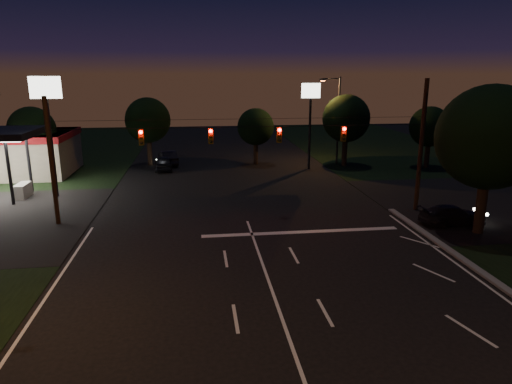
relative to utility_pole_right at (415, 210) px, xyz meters
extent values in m
plane|color=black|center=(-12.00, -15.00, 0.00)|extent=(140.00, 140.00, 0.00)
cube|color=black|center=(8.00, 1.00, 0.00)|extent=(20.00, 16.00, 0.02)
cube|color=silver|center=(-9.00, -3.50, 0.01)|extent=(12.00, 0.50, 0.01)
cylinder|color=black|center=(0.00, 0.00, 0.00)|extent=(0.30, 0.30, 9.00)
cylinder|color=black|center=(-24.00, 0.00, 0.00)|extent=(0.28, 0.28, 8.00)
cylinder|color=black|center=(-12.00, 0.00, 6.00)|extent=(24.00, 0.03, 0.03)
cylinder|color=black|center=(-12.00, 0.00, 6.50)|extent=(24.00, 0.02, 0.02)
cube|color=#3F3307|center=(-18.50, 0.00, 5.45)|extent=(0.32, 0.26, 1.00)
sphere|color=#FF0705|center=(-18.50, -0.16, 5.78)|extent=(0.22, 0.22, 0.22)
sphere|color=black|center=(-18.50, -0.16, 5.45)|extent=(0.20, 0.20, 0.20)
sphere|color=black|center=(-18.50, -0.16, 5.12)|extent=(0.20, 0.20, 0.20)
cube|color=#3F3307|center=(-14.20, 0.00, 5.45)|extent=(0.32, 0.26, 1.00)
sphere|color=#FF0705|center=(-14.20, -0.16, 5.78)|extent=(0.22, 0.22, 0.22)
sphere|color=black|center=(-14.20, -0.16, 5.45)|extent=(0.20, 0.20, 0.20)
sphere|color=black|center=(-14.20, -0.16, 5.12)|extent=(0.20, 0.20, 0.20)
cube|color=#3F3307|center=(-9.80, 0.00, 5.45)|extent=(0.32, 0.26, 1.00)
sphere|color=#FF0705|center=(-9.80, -0.16, 5.78)|extent=(0.22, 0.22, 0.22)
sphere|color=black|center=(-9.80, -0.16, 5.45)|extent=(0.20, 0.20, 0.20)
sphere|color=black|center=(-9.80, -0.16, 5.12)|extent=(0.20, 0.20, 0.20)
cube|color=#3F3307|center=(-5.50, 0.00, 5.45)|extent=(0.32, 0.26, 1.00)
sphere|color=#FF0705|center=(-5.50, -0.16, 5.78)|extent=(0.22, 0.22, 0.22)
sphere|color=black|center=(-5.50, -0.16, 5.45)|extent=(0.20, 0.20, 0.20)
sphere|color=black|center=(-5.50, -0.16, 5.12)|extent=(0.20, 0.20, 0.20)
cube|color=gray|center=(-28.50, 7.00, 0.55)|extent=(0.80, 2.00, 1.10)
cylinder|color=black|center=(-28.50, 5.00, 2.40)|extent=(0.24, 0.24, 4.80)
cylinder|color=black|center=(-28.50, 9.00, 2.40)|extent=(0.24, 0.24, 4.80)
cylinder|color=black|center=(-26.00, 7.00, 3.75)|extent=(0.24, 0.24, 7.50)
cube|color=white|center=(-26.00, 7.00, 8.30)|extent=(2.20, 0.30, 1.60)
cylinder|color=black|center=(-4.00, 15.00, 3.50)|extent=(0.24, 0.24, 7.00)
cube|color=white|center=(-4.00, 15.00, 7.70)|extent=(1.80, 0.30, 1.40)
cylinder|color=black|center=(-0.50, 17.00, 4.50)|extent=(0.20, 0.20, 9.00)
cylinder|color=black|center=(-1.40, 17.00, 8.80)|extent=(1.80, 0.12, 0.12)
cube|color=black|center=(-2.30, 17.00, 8.70)|extent=(0.60, 0.35, 0.22)
cube|color=#FF5E1E|center=(-2.30, 17.00, 8.58)|extent=(0.45, 0.25, 0.04)
cylinder|color=black|center=(1.50, -5.00, 2.00)|extent=(0.60, 0.60, 4.00)
sphere|color=black|center=(1.50, -5.00, 5.76)|extent=(6.00, 6.00, 6.00)
sphere|color=black|center=(2.10, -4.55, 5.58)|extent=(4.50, 4.50, 4.50)
sphere|color=black|center=(0.90, -4.70, 5.62)|extent=(4.20, 4.20, 4.20)
cylinder|color=black|center=(-30.00, 15.00, 1.50)|extent=(0.49, 0.49, 3.00)
sphere|color=black|center=(-30.00, 15.00, 4.32)|extent=(4.20, 4.20, 4.20)
sphere|color=black|center=(-29.58, 15.32, 4.19)|extent=(3.15, 3.15, 3.15)
sphere|color=black|center=(-30.42, 15.21, 4.23)|extent=(2.94, 2.94, 2.94)
cylinder|color=black|center=(-20.00, 19.00, 1.62)|extent=(0.52, 0.52, 3.25)
sphere|color=black|center=(-20.00, 19.00, 4.68)|extent=(4.60, 4.60, 4.60)
sphere|color=black|center=(-19.54, 19.34, 4.54)|extent=(3.45, 3.45, 3.45)
sphere|color=black|center=(-20.46, 19.23, 4.58)|extent=(3.22, 3.22, 3.22)
cylinder|color=black|center=(-9.00, 18.00, 1.38)|extent=(0.47, 0.47, 2.75)
sphere|color=black|center=(-9.00, 18.00, 3.96)|extent=(3.80, 3.80, 3.80)
sphere|color=black|center=(-8.62, 18.28, 3.85)|extent=(2.85, 2.85, 2.85)
sphere|color=black|center=(-9.38, 18.19, 3.87)|extent=(2.66, 2.66, 2.66)
cylinder|color=black|center=(0.00, 16.00, 1.70)|extent=(0.53, 0.53, 3.40)
sphere|color=black|center=(0.00, 16.00, 4.90)|extent=(4.80, 4.80, 4.80)
sphere|color=black|center=(0.48, 16.36, 4.75)|extent=(3.60, 3.60, 3.60)
sphere|color=black|center=(-0.48, 16.24, 4.79)|extent=(3.36, 3.36, 3.36)
cylinder|color=black|center=(8.00, 14.00, 1.45)|extent=(0.48, 0.48, 2.90)
sphere|color=black|center=(8.00, 14.00, 4.18)|extent=(4.00, 4.00, 4.00)
sphere|color=black|center=(8.40, 14.30, 4.06)|extent=(3.00, 3.00, 3.00)
sphere|color=black|center=(7.60, 14.20, 4.09)|extent=(2.80, 2.80, 2.80)
imported|color=black|center=(-18.46, 16.22, 0.71)|extent=(2.02, 4.31, 1.43)
imported|color=black|center=(-18.16, 19.07, 0.74)|extent=(2.43, 4.69, 1.47)
imported|color=black|center=(0.83, -3.26, 0.61)|extent=(4.32, 2.00, 1.22)
camera|label=1|loc=(-15.07, -28.98, 9.27)|focal=32.00mm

